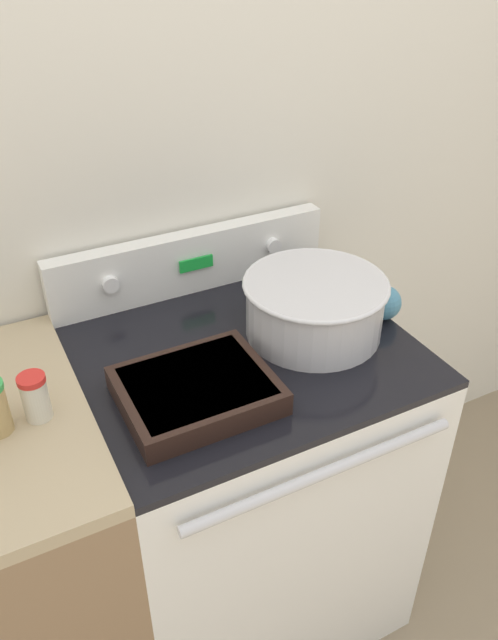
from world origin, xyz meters
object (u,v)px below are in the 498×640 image
mixing_bowl (315,304)px  ladle (382,302)px  casserole_dish (196,389)px  spice_jar_red_cap (35,397)px

mixing_bowl → ladle: size_ratio=1.22×
mixing_bowl → casserole_dish: (-0.34, -0.10, -0.05)m
mixing_bowl → casserole_dish: 0.36m
mixing_bowl → ladle: (0.18, -0.02, -0.04)m
mixing_bowl → ladle: mixing_bowl is taller
ladle → spice_jar_red_cap: spice_jar_red_cap is taller
ladle → casserole_dish: bearing=-170.9°
ladle → spice_jar_red_cap: size_ratio=2.78×
casserole_dish → ladle: bearing=9.1°
ladle → mixing_bowl: bearing=174.9°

